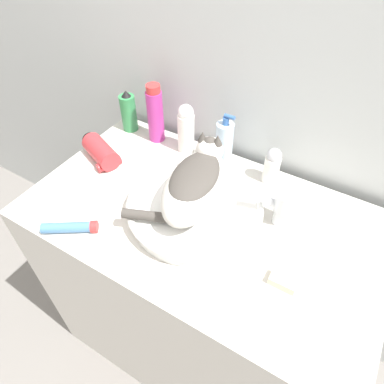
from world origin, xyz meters
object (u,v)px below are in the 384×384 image
faucet (281,205)px  shampoo_bottle_tall (155,114)px  spray_bottle_trigger (129,112)px  cream_tube (71,227)px  soap_pump_bottle (224,144)px  lotion_bottle_white (186,128)px  deodorant_stick (272,165)px  cat (195,182)px  soap_bar (283,281)px  hair_dryer (101,152)px

faucet → shampoo_bottle_tall: size_ratio=0.59×
spray_bottle_trigger → cream_tube: size_ratio=1.09×
soap_pump_bottle → lotion_bottle_white: bearing=180.0°
spray_bottle_trigger → cream_tube: 0.52m
faucet → deodorant_stick: deodorant_stick is taller
shampoo_bottle_tall → lotion_bottle_white: size_ratio=1.20×
deodorant_stick → lotion_bottle_white: size_ratio=0.70×
cat → cream_tube: bearing=123.2°
lotion_bottle_white → soap_bar: lotion_bottle_white is taller
cat → soap_bar: size_ratio=4.80×
spray_bottle_trigger → lotion_bottle_white: bearing=0.0°
shampoo_bottle_tall → hair_dryer: shampoo_bottle_tall is taller
deodorant_stick → hair_dryer: (-0.54, -0.20, -0.03)m
spray_bottle_trigger → soap_bar: bearing=-24.6°
cat → hair_dryer: (-0.40, 0.04, -0.09)m
soap_pump_bottle → soap_bar: soap_pump_bottle is taller
spray_bottle_trigger → soap_bar: spray_bottle_trigger is taller
soap_pump_bottle → spray_bottle_trigger: 0.40m
faucet → soap_bar: (0.09, -0.18, -0.06)m
cat → spray_bottle_trigger: cat is taller
faucet → spray_bottle_trigger: 0.67m
cat → hair_dryer: bearing=74.3°
deodorant_stick → cream_tube: bearing=-129.5°
faucet → soap_pump_bottle: 0.30m
cat → spray_bottle_trigger: bearing=51.1°
soap_pump_bottle → soap_bar: 0.49m
cat → hair_dryer: size_ratio=1.81×
cream_tube → hair_dryer: hair_dryer is taller
shampoo_bottle_tall → spray_bottle_trigger: bearing=180.0°
faucet → hair_dryer: 0.62m
cat → soap_bar: (0.31, -0.10, -0.11)m
cat → soap_bar: cat is taller
faucet → soap_pump_bottle: soap_pump_bottle is taller
faucet → soap_bar: faucet is taller
cat → faucet: bearing=-78.2°
soap_pump_bottle → deodorant_stick: bearing=0.0°
deodorant_stick → shampoo_bottle_tall: bearing=180.0°
lotion_bottle_white → hair_dryer: size_ratio=1.01×
spray_bottle_trigger → deodorant_stick: bearing=0.0°
soap_pump_bottle → shampoo_bottle_tall: (-0.27, 0.00, 0.02)m
cat → faucet: (0.22, 0.09, -0.05)m
faucet → hair_dryer: faucet is taller
cream_tube → soap_bar: bearing=14.4°
soap_bar → shampoo_bottle_tall: bearing=151.2°
soap_bar → cream_tube: bearing=-165.6°
shampoo_bottle_tall → lotion_bottle_white: shampoo_bottle_tall is taller
shampoo_bottle_tall → cream_tube: size_ratio=1.47×
soap_bar → hair_dryer: bearing=168.8°
soap_pump_bottle → hair_dryer: soap_pump_bottle is taller
cream_tube → soap_pump_bottle: bearing=64.7°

